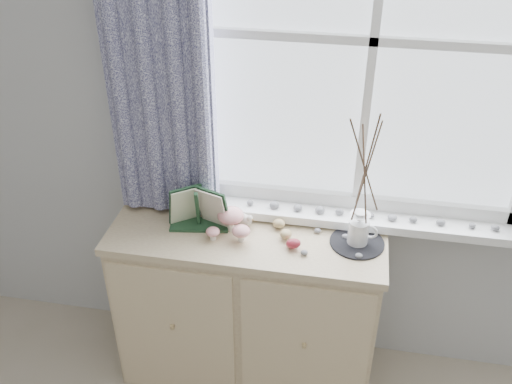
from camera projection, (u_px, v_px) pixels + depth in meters
sideboard at (247, 306)px, 2.68m from camera, size 1.20×0.45×0.85m
botanical_book at (197, 211)px, 2.42m from camera, size 0.31×0.17×0.20m
toadstool_cluster at (231, 221)px, 2.42m from camera, size 0.19×0.17×0.11m
wooden_eggs at (286, 233)px, 2.41m from camera, size 0.13×0.17×0.06m
songbird_figurine at (243, 219)px, 2.49m from camera, size 0.13×0.10×0.06m
crocheted_doily at (357, 243)px, 2.39m from camera, size 0.23×0.23×0.01m
twig_pitcher at (366, 166)px, 2.19m from camera, size 0.27×0.27×0.65m
sideboard_pebbles at (323, 239)px, 2.40m from camera, size 0.33×0.23×0.02m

